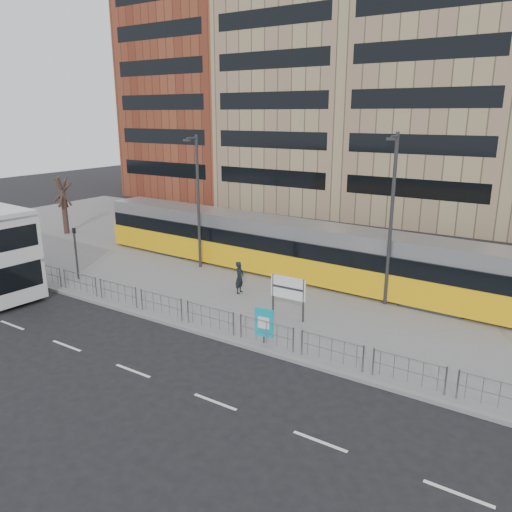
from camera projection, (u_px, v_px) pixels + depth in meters
The scene contains 14 objects.
ground at pixel (165, 324), 23.60m from camera, with size 120.00×120.00×0.00m, color black.
plaza at pixel (289, 262), 33.27m from camera, with size 64.00×24.00×0.15m, color slate.
kerb at pixel (166, 323), 23.62m from camera, with size 64.00×0.25×0.17m, color gray.
building_row at pixel (421, 77), 46.94m from camera, with size 70.40×18.40×31.20m.
pedestrian_barrier at pixel (205, 310), 22.69m from camera, with size 32.07×0.07×1.10m.
road_markings at pixel (115, 364), 19.84m from camera, with size 62.00×0.12×0.01m, color white.
tram at pixel (286, 248), 30.10m from camera, with size 28.25×3.72×3.32m.
station_sign at pixel (288, 290), 23.54m from camera, with size 1.81×0.13×2.08m.
ad_panel at pixel (264, 323), 21.09m from camera, with size 0.84×0.18×1.57m.
pedestrian at pixel (240, 277), 27.08m from camera, with size 0.65×0.42×1.77m, color black.
traffic_light_west at pixel (75, 247), 29.13m from camera, with size 0.22×0.24×3.10m.
lamp_post_west at pixel (198, 197), 30.67m from camera, with size 0.45×1.04×8.26m.
lamp_post_east at pixel (391, 215), 24.41m from camera, with size 0.45×1.04×8.64m.
bare_tree at pixel (61, 174), 39.63m from camera, with size 4.20×4.20×6.73m.
Camera 1 is at (15.42, -16.00, 9.59)m, focal length 35.00 mm.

